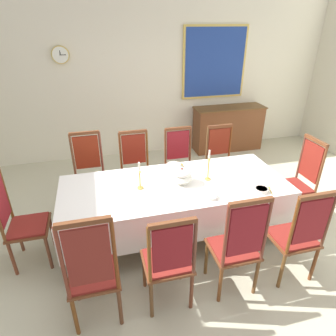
% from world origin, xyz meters
% --- Properties ---
extents(ground, '(7.73, 5.67, 0.04)m').
position_xyz_m(ground, '(0.00, 0.00, -0.02)').
color(ground, '#BBB89B').
extents(back_wall, '(7.73, 0.08, 3.52)m').
position_xyz_m(back_wall, '(0.00, 2.88, 1.76)').
color(back_wall, silver).
rests_on(back_wall, ground).
extents(dining_table, '(2.61, 1.06, 0.76)m').
position_xyz_m(dining_table, '(0.00, 0.12, 0.69)').
color(dining_table, brown).
rests_on(dining_table, ground).
extents(tablecloth, '(2.63, 1.08, 0.44)m').
position_xyz_m(tablecloth, '(0.00, 0.12, 0.64)').
color(tablecloth, white).
rests_on(tablecloth, dining_table).
extents(chair_south_a, '(0.44, 0.42, 1.21)m').
position_xyz_m(chair_south_a, '(-0.98, -0.82, 0.59)').
color(chair_south_a, brown).
rests_on(chair_south_a, ground).
extents(chair_north_a, '(0.44, 0.42, 1.12)m').
position_xyz_m(chair_north_a, '(-0.98, 1.06, 0.57)').
color(chair_north_a, brown).
rests_on(chair_north_a, ground).
extents(chair_south_b, '(0.44, 0.42, 1.07)m').
position_xyz_m(chair_south_b, '(-0.32, -0.81, 0.55)').
color(chair_south_b, brown).
rests_on(chair_south_b, ground).
extents(chair_north_b, '(0.44, 0.42, 1.08)m').
position_xyz_m(chair_north_b, '(-0.32, 1.06, 0.55)').
color(chair_north_b, brown).
rests_on(chair_north_b, ground).
extents(chair_south_c, '(0.44, 0.42, 1.16)m').
position_xyz_m(chair_south_c, '(0.35, -0.82, 0.58)').
color(chair_south_c, brown).
rests_on(chair_south_c, ground).
extents(chair_north_c, '(0.44, 0.42, 1.07)m').
position_xyz_m(chair_north_c, '(0.35, 1.06, 0.55)').
color(chair_north_c, brown).
rests_on(chair_north_c, ground).
extents(chair_south_d, '(0.44, 0.42, 1.11)m').
position_xyz_m(chair_south_d, '(1.01, -0.81, 0.56)').
color(chair_south_d, '#5C2F14').
rests_on(chair_south_d, ground).
extents(chair_north_d, '(0.44, 0.42, 1.05)m').
position_xyz_m(chair_north_d, '(1.01, 1.06, 0.54)').
color(chair_north_d, brown).
rests_on(chair_north_d, ground).
extents(chair_head_west, '(0.42, 0.44, 1.19)m').
position_xyz_m(chair_head_west, '(-1.72, 0.12, 0.59)').
color(chair_head_west, brown).
rests_on(chair_head_west, ground).
extents(chair_head_east, '(0.42, 0.44, 1.14)m').
position_xyz_m(chair_head_east, '(1.72, 0.12, 0.57)').
color(chair_head_east, brown).
rests_on(chair_head_east, ground).
extents(soup_tureen, '(0.24, 0.24, 0.20)m').
position_xyz_m(soup_tureen, '(0.08, 0.12, 0.86)').
color(soup_tureen, white).
rests_on(soup_tureen, tablecloth).
extents(candlestick_west, '(0.07, 0.07, 0.33)m').
position_xyz_m(candlestick_west, '(-0.41, 0.12, 0.89)').
color(candlestick_west, gold).
rests_on(candlestick_west, tablecloth).
extents(candlestick_east, '(0.07, 0.07, 0.38)m').
position_xyz_m(candlestick_east, '(0.41, 0.12, 0.92)').
color(candlestick_east, gold).
rests_on(candlestick_east, tablecloth).
extents(bowl_near_left, '(0.19, 0.19, 0.04)m').
position_xyz_m(bowl_near_left, '(0.10, 0.54, 0.79)').
color(bowl_near_left, white).
rests_on(bowl_near_left, tablecloth).
extents(bowl_near_right, '(0.16, 0.16, 0.04)m').
position_xyz_m(bowl_near_right, '(0.89, -0.28, 0.78)').
color(bowl_near_right, white).
rests_on(bowl_near_right, tablecloth).
extents(bowl_far_left, '(0.15, 0.15, 0.03)m').
position_xyz_m(bowl_far_left, '(0.29, -0.26, 0.78)').
color(bowl_far_left, white).
rests_on(bowl_far_left, tablecloth).
extents(spoon_primary, '(0.03, 0.18, 0.01)m').
position_xyz_m(spoon_primary, '(0.23, 0.57, 0.77)').
color(spoon_primary, gold).
rests_on(spoon_primary, tablecloth).
extents(spoon_secondary, '(0.07, 0.17, 0.01)m').
position_xyz_m(spoon_secondary, '(1.01, -0.25, 0.77)').
color(spoon_secondary, gold).
rests_on(spoon_secondary, tablecloth).
extents(sideboard, '(1.44, 0.48, 0.90)m').
position_xyz_m(sideboard, '(1.84, 2.56, 0.45)').
color(sideboard, brown).
rests_on(sideboard, ground).
extents(mounted_clock, '(0.29, 0.06, 0.29)m').
position_xyz_m(mounted_clock, '(-1.26, 2.80, 1.94)').
color(mounted_clock, '#D1B251').
extents(framed_painting, '(1.29, 0.05, 1.34)m').
position_xyz_m(framed_painting, '(1.55, 2.81, 1.73)').
color(framed_painting, '#D1B251').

